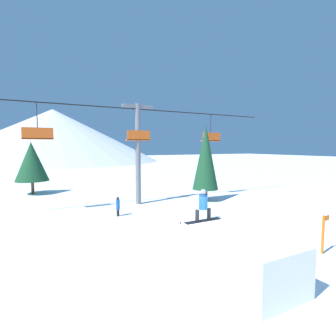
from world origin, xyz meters
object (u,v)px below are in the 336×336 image
(snowboarder, at_px, (203,206))
(distant_skier, at_px, (118,206))
(snow_ramp, at_px, (238,255))
(trail_marker, at_px, (323,233))
(pine_tree_near, at_px, (206,158))

(snowboarder, relative_size, distant_skier, 1.27)
(distant_skier, bearing_deg, snow_ramp, -82.42)
(snowboarder, xyz_separation_m, distant_skier, (-1.03, 7.73, -1.47))
(snowboarder, distance_m, trail_marker, 5.19)
(snowboarder, bearing_deg, trail_marker, -21.19)
(trail_marker, bearing_deg, distant_skier, 120.94)
(snow_ramp, bearing_deg, distant_skier, 97.58)
(snow_ramp, xyz_separation_m, distant_skier, (-1.25, 9.42, -0.10))
(snow_ramp, xyz_separation_m, trail_marker, (4.47, -0.13, 0.09))
(pine_tree_near, xyz_separation_m, distant_skier, (-7.65, -1.29, -2.83))
(snow_ramp, distance_m, trail_marker, 4.47)
(snow_ramp, bearing_deg, trail_marker, -1.66)
(pine_tree_near, relative_size, trail_marker, 3.83)
(snowboarder, distance_m, distant_skier, 7.94)
(pine_tree_near, xyz_separation_m, trail_marker, (-1.92, -10.85, -2.65))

